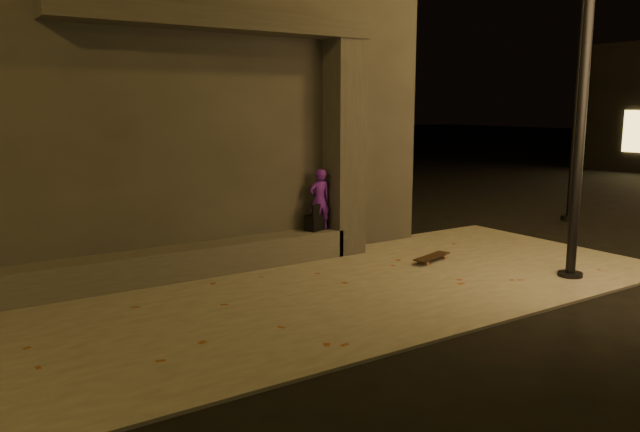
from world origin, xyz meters
TOP-DOWN VIEW (x-y plane):
  - ground at (0.00, 0.00)m, footprint 120.00×120.00m
  - sidewalk at (0.00, 2.00)m, footprint 11.00×4.40m
  - building at (-1.00, 6.49)m, footprint 9.00×5.10m
  - ledge at (-1.50, 3.75)m, footprint 6.00×0.55m
  - column at (1.70, 3.75)m, footprint 0.55×0.55m
  - canopy at (-0.50, 3.80)m, footprint 5.00×0.70m
  - skateboarder at (1.20, 3.75)m, footprint 0.40×0.28m
  - backpack at (1.10, 3.75)m, footprint 0.38×0.31m
  - skateboard at (2.51, 2.39)m, footprint 0.87×0.44m
  - street_lamp_2 at (7.92, 3.60)m, footprint 0.36×0.36m

SIDE VIEW (x-z plane):
  - ground at x=0.00m, z-range 0.00..0.00m
  - sidewalk at x=0.00m, z-range 0.00..0.04m
  - skateboard at x=2.51m, z-range 0.07..0.16m
  - ledge at x=-1.50m, z-range 0.04..0.49m
  - backpack at x=1.10m, z-range 0.42..0.87m
  - skateboarder at x=1.20m, z-range 0.49..1.52m
  - column at x=1.70m, z-range 0.04..3.64m
  - building at x=-1.00m, z-range -0.01..5.22m
  - canopy at x=-0.50m, z-range 3.64..3.92m
  - street_lamp_2 at x=7.92m, z-range 0.50..8.38m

